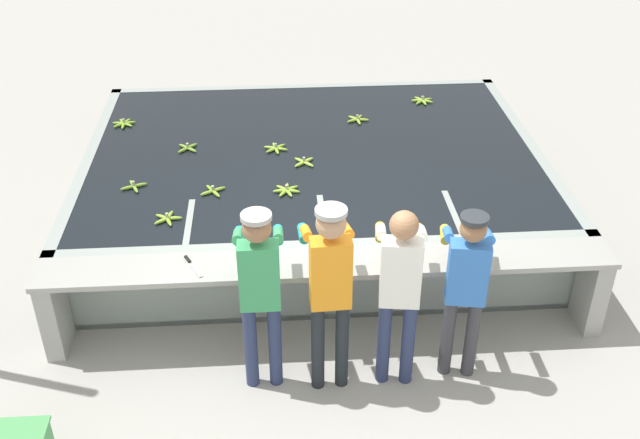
% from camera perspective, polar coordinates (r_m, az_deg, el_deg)
% --- Properties ---
extents(ground_plane, '(80.00, 80.00, 0.00)m').
position_cam_1_polar(ground_plane, '(6.82, 0.77, -10.00)').
color(ground_plane, '#A3A099').
rests_on(ground_plane, ground).
extents(wash_tank, '(5.03, 3.85, 0.83)m').
position_cam_1_polar(wash_tank, '(8.51, -0.49, 2.80)').
color(wash_tank, gray).
rests_on(wash_tank, ground).
extents(work_ledge, '(5.03, 0.45, 0.83)m').
position_cam_1_polar(work_ledge, '(6.60, 0.65, -4.78)').
color(work_ledge, '#9E9E99').
rests_on(work_ledge, ground).
extents(worker_0, '(0.40, 0.72, 1.68)m').
position_cam_1_polar(worker_0, '(5.91, -4.61, -4.87)').
color(worker_0, navy).
rests_on(worker_0, ground).
extents(worker_1, '(0.43, 0.73, 1.74)m').
position_cam_1_polar(worker_1, '(5.85, 0.77, -4.69)').
color(worker_1, '#1E2328').
rests_on(worker_1, ground).
extents(worker_2, '(0.47, 0.73, 1.68)m').
position_cam_1_polar(worker_2, '(5.96, 6.10, -4.78)').
color(worker_2, navy).
rests_on(worker_2, ground).
extents(worker_3, '(0.48, 0.74, 1.59)m').
position_cam_1_polar(worker_3, '(6.15, 11.07, -4.57)').
color(worker_3, '#38383D').
rests_on(worker_3, ground).
extents(banana_bunch_floating_0, '(0.27, 0.28, 0.08)m').
position_cam_1_polar(banana_bunch_floating_0, '(7.17, -11.56, 0.08)').
color(banana_bunch_floating_0, '#8CB738').
rests_on(banana_bunch_floating_0, wash_tank).
extents(banana_bunch_floating_1, '(0.26, 0.26, 0.08)m').
position_cam_1_polar(banana_bunch_floating_1, '(7.55, -8.15, 2.17)').
color(banana_bunch_floating_1, '#7FAD33').
rests_on(banana_bunch_floating_1, wash_tank).
extents(banana_bunch_floating_2, '(0.27, 0.27, 0.08)m').
position_cam_1_polar(banana_bunch_floating_2, '(9.01, 2.86, 7.63)').
color(banana_bunch_floating_2, '#8CB738').
rests_on(banana_bunch_floating_2, wash_tank).
extents(banana_bunch_floating_3, '(0.23, 0.23, 0.08)m').
position_cam_1_polar(banana_bunch_floating_3, '(8.45, -10.05, 5.39)').
color(banana_bunch_floating_3, '#75A333').
rests_on(banana_bunch_floating_3, wash_tank).
extents(banana_bunch_floating_4, '(0.28, 0.28, 0.08)m').
position_cam_1_polar(banana_bunch_floating_4, '(8.33, -3.40, 5.44)').
color(banana_bunch_floating_4, '#8CB738').
rests_on(banana_bunch_floating_4, wash_tank).
extents(banana_bunch_floating_5, '(0.23, 0.23, 0.08)m').
position_cam_1_polar(banana_bunch_floating_5, '(8.02, -1.23, 4.40)').
color(banana_bunch_floating_5, '#9EC642').
rests_on(banana_bunch_floating_5, wash_tank).
extents(banana_bunch_floating_6, '(0.28, 0.28, 0.08)m').
position_cam_1_polar(banana_bunch_floating_6, '(7.50, -2.56, 2.26)').
color(banana_bunch_floating_6, '#8CB738').
rests_on(banana_bunch_floating_6, wash_tank).
extents(banana_bunch_floating_7, '(0.28, 0.28, 0.08)m').
position_cam_1_polar(banana_bunch_floating_7, '(9.62, 7.81, 8.98)').
color(banana_bunch_floating_7, '#8CB738').
rests_on(banana_bunch_floating_7, wash_tank).
extents(banana_bunch_floating_8, '(0.28, 0.28, 0.08)m').
position_cam_1_polar(banana_bunch_floating_8, '(9.20, -14.72, 7.09)').
color(banana_bunch_floating_8, '#7FAD33').
rests_on(banana_bunch_floating_8, wash_tank).
extents(banana_bunch_floating_9, '(0.27, 0.27, 0.08)m').
position_cam_1_polar(banana_bunch_floating_9, '(7.79, -14.00, 2.47)').
color(banana_bunch_floating_9, '#75A333').
rests_on(banana_bunch_floating_9, wash_tank).
extents(knife_0, '(0.18, 0.33, 0.02)m').
position_cam_1_polar(knife_0, '(6.53, -9.82, -3.29)').
color(knife_0, silver).
rests_on(knife_0, work_ledge).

